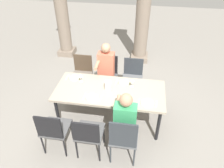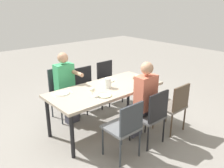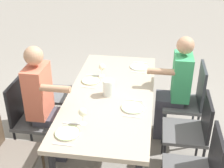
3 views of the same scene
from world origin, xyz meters
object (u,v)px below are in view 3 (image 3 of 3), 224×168
(chair_west_north, at_px, (5,151))
(wine_glass_0, at_px, (83,113))
(diner_woman_green, at_px, (175,87))
(diner_man_white, at_px, (45,102))
(plate_2, at_px, (91,81))
(wine_glass_2, at_px, (102,67))
(chair_east_north, at_px, (47,90))
(plate_3, at_px, (139,67))
(dining_table, at_px, (111,98))
(chair_east_south, at_px, (189,98))
(water_pitcher, at_px, (108,88))
(plate_0, at_px, (68,133))
(chair_mid_south, at_px, (192,129))
(chair_mid_north, at_px, (29,115))
(plate_1, at_px, (133,108))

(chair_west_north, height_order, wine_glass_0, wine_glass_0)
(diner_woman_green, height_order, diner_man_white, diner_man_white)
(plate_2, bearing_deg, diner_woman_green, -82.56)
(wine_glass_0, xyz_separation_m, wine_glass_2, (0.98, -0.00, -0.01))
(chair_east_north, distance_m, plate_2, 0.66)
(chair_east_north, relative_size, plate_3, 3.77)
(dining_table, relative_size, plate_3, 8.53)
(chair_west_north, bearing_deg, chair_east_south, -56.66)
(chair_west_north, height_order, water_pitcher, water_pitcher)
(plate_0, relative_size, plate_2, 1.02)
(wine_glass_2, height_order, plate_3, wine_glass_2)
(chair_west_north, bearing_deg, plate_3, -37.32)
(dining_table, distance_m, wine_glass_2, 0.46)
(plate_0, height_order, wine_glass_0, wine_glass_0)
(chair_mid_south, relative_size, chair_east_north, 0.98)
(chair_east_north, xyz_separation_m, plate_0, (-1.12, -0.60, 0.24))
(chair_mid_south, distance_m, wine_glass_2, 1.24)
(diner_man_white, relative_size, plate_0, 5.89)
(plate_2, relative_size, plate_3, 0.93)
(chair_mid_north, bearing_deg, plate_2, -54.38)
(diner_woman_green, distance_m, plate_0, 1.47)
(chair_east_north, height_order, water_pitcher, water_pitcher)
(plate_0, bearing_deg, chair_west_north, 92.92)
(wine_glass_2, bearing_deg, diner_woman_green, -92.21)
(diner_man_white, height_order, wine_glass_2, diner_man_white)
(chair_mid_north, height_order, diner_man_white, diner_man_white)
(dining_table, height_order, chair_east_north, chair_east_north)
(plate_0, bearing_deg, plate_1, -47.18)
(diner_woman_green, xyz_separation_m, plate_2, (-0.13, 0.96, 0.07))
(dining_table, distance_m, diner_man_white, 0.70)
(chair_mid_north, distance_m, wine_glass_0, 0.88)
(plate_2, distance_m, plate_3, 0.70)
(chair_mid_north, bearing_deg, chair_west_north, -179.68)
(diner_man_white, distance_m, plate_0, 0.68)
(diner_man_white, distance_m, plate_3, 1.29)
(chair_west_north, relative_size, plate_3, 3.72)
(dining_table, xyz_separation_m, plate_2, (0.24, 0.26, 0.07))
(chair_east_north, relative_size, water_pitcher, 5.14)
(dining_table, height_order, plate_3, plate_3)
(chair_east_north, bearing_deg, wine_glass_0, -143.75)
(diner_man_white, xyz_separation_m, water_pitcher, (0.17, -0.65, 0.13))
(chair_west_north, bearing_deg, water_pitcher, -48.57)
(plate_2, bearing_deg, chair_mid_south, -111.03)
(chair_mid_south, relative_size, plate_3, 3.71)
(chair_east_south, bearing_deg, wine_glass_2, 88.34)
(chair_mid_north, xyz_separation_m, chair_east_south, (0.56, -1.75, 0.03))
(chair_mid_north, relative_size, plate_0, 4.06)
(wine_glass_2, bearing_deg, chair_east_south, -91.66)
(chair_east_north, height_order, plate_3, chair_east_north)
(wine_glass_0, bearing_deg, plate_3, -18.31)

